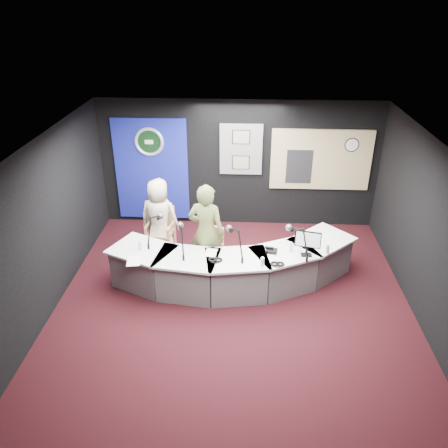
# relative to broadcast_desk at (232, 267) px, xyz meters

# --- Properties ---
(ground) EXTENTS (6.00, 6.00, 0.00)m
(ground) POSITION_rel_broadcast_desk_xyz_m (0.05, -0.55, -0.38)
(ground) COLOR black
(ground) RESTS_ON ground
(ceiling) EXTENTS (6.00, 6.00, 0.02)m
(ceiling) POSITION_rel_broadcast_desk_xyz_m (0.05, -0.55, 2.42)
(ceiling) COLOR silver
(ceiling) RESTS_ON ground
(wall_back) EXTENTS (6.00, 0.02, 2.80)m
(wall_back) POSITION_rel_broadcast_desk_xyz_m (0.05, 2.45, 1.02)
(wall_back) COLOR black
(wall_back) RESTS_ON ground
(wall_front) EXTENTS (6.00, 0.02, 2.80)m
(wall_front) POSITION_rel_broadcast_desk_xyz_m (0.05, -3.55, 1.02)
(wall_front) COLOR black
(wall_front) RESTS_ON ground
(wall_left) EXTENTS (0.02, 6.00, 2.80)m
(wall_left) POSITION_rel_broadcast_desk_xyz_m (-2.95, -0.55, 1.02)
(wall_left) COLOR black
(wall_left) RESTS_ON ground
(wall_right) EXTENTS (0.02, 6.00, 2.80)m
(wall_right) POSITION_rel_broadcast_desk_xyz_m (3.05, -0.55, 1.02)
(wall_right) COLOR black
(wall_right) RESTS_ON ground
(broadcast_desk) EXTENTS (4.50, 1.90, 0.75)m
(broadcast_desk) POSITION_rel_broadcast_desk_xyz_m (0.00, 0.00, 0.00)
(broadcast_desk) COLOR silver
(broadcast_desk) RESTS_ON ground
(backdrop_panel) EXTENTS (1.60, 0.05, 2.30)m
(backdrop_panel) POSITION_rel_broadcast_desk_xyz_m (-1.85, 2.42, 0.88)
(backdrop_panel) COLOR navy
(backdrop_panel) RESTS_ON wall_back
(agency_seal) EXTENTS (0.63, 0.07, 0.63)m
(agency_seal) POSITION_rel_broadcast_desk_xyz_m (-1.85, 2.38, 1.52)
(agency_seal) COLOR silver
(agency_seal) RESTS_ON backdrop_panel
(seal_center) EXTENTS (0.48, 0.01, 0.48)m
(seal_center) POSITION_rel_broadcast_desk_xyz_m (-1.85, 2.38, 1.52)
(seal_center) COLOR black
(seal_center) RESTS_ON backdrop_panel
(pinboard) EXTENTS (0.90, 0.04, 1.10)m
(pinboard) POSITION_rel_broadcast_desk_xyz_m (0.10, 2.42, 1.38)
(pinboard) COLOR slate
(pinboard) RESTS_ON wall_back
(framed_photo_upper) EXTENTS (0.34, 0.02, 0.27)m
(framed_photo_upper) POSITION_rel_broadcast_desk_xyz_m (0.10, 2.39, 1.65)
(framed_photo_upper) COLOR #7C755A
(framed_photo_upper) RESTS_ON pinboard
(framed_photo_lower) EXTENTS (0.34, 0.02, 0.27)m
(framed_photo_lower) POSITION_rel_broadcast_desk_xyz_m (0.10, 2.39, 1.09)
(framed_photo_lower) COLOR #7C755A
(framed_photo_lower) RESTS_ON pinboard
(booth_window_frame) EXTENTS (2.12, 0.06, 1.32)m
(booth_window_frame) POSITION_rel_broadcast_desk_xyz_m (1.80, 2.42, 1.18)
(booth_window_frame) COLOR tan
(booth_window_frame) RESTS_ON wall_back
(booth_glow) EXTENTS (2.00, 0.02, 1.20)m
(booth_glow) POSITION_rel_broadcast_desk_xyz_m (1.80, 2.41, 1.18)
(booth_glow) COLOR beige
(booth_glow) RESTS_ON booth_window_frame
(equipment_rack) EXTENTS (0.55, 0.02, 0.75)m
(equipment_rack) POSITION_rel_broadcast_desk_xyz_m (1.35, 2.39, 1.03)
(equipment_rack) COLOR black
(equipment_rack) RESTS_ON booth_window_frame
(wall_clock) EXTENTS (0.28, 0.01, 0.28)m
(wall_clock) POSITION_rel_broadcast_desk_xyz_m (2.40, 2.39, 1.52)
(wall_clock) COLOR white
(wall_clock) RESTS_ON booth_window_frame
(armchair_left) EXTENTS (0.64, 0.64, 0.99)m
(armchair_left) POSITION_rel_broadcast_desk_xyz_m (-1.46, 1.05, 0.12)
(armchair_left) COLOR tan
(armchair_left) RESTS_ON ground
(armchair_right) EXTENTS (0.76, 0.76, 1.04)m
(armchair_right) POSITION_rel_broadcast_desk_xyz_m (-0.46, 0.24, 0.15)
(armchair_right) COLOR tan
(armchair_right) RESTS_ON ground
(draped_jacket) EXTENTS (0.51, 0.18, 0.70)m
(draped_jacket) POSITION_rel_broadcast_desk_xyz_m (-1.52, 1.29, 0.24)
(draped_jacket) COLOR slate
(draped_jacket) RESTS_ON armchair_left
(person_man) EXTENTS (0.84, 0.61, 1.59)m
(person_man) POSITION_rel_broadcast_desk_xyz_m (-1.46, 1.05, 0.42)
(person_man) COLOR beige
(person_man) RESTS_ON ground
(person_woman) EXTENTS (0.76, 0.59, 1.85)m
(person_woman) POSITION_rel_broadcast_desk_xyz_m (-0.46, 0.24, 0.55)
(person_woman) COLOR #535E31
(person_woman) RESTS_ON ground
(computer_monitor) EXTENTS (0.44, 0.13, 0.30)m
(computer_monitor) POSITION_rel_broadcast_desk_xyz_m (1.28, -0.16, 0.70)
(computer_monitor) COLOR black
(computer_monitor) RESTS_ON broadcast_desk
(desk_phone) EXTENTS (0.22, 0.19, 0.05)m
(desk_phone) POSITION_rel_broadcast_desk_xyz_m (0.69, -0.08, 0.40)
(desk_phone) COLOR black
(desk_phone) RESTS_ON broadcast_desk
(headphones_near) EXTENTS (0.20, 0.20, 0.03)m
(headphones_near) POSITION_rel_broadcast_desk_xyz_m (0.77, -0.48, 0.39)
(headphones_near) COLOR black
(headphones_near) RESTS_ON broadcast_desk
(headphones_far) EXTENTS (0.22, 0.22, 0.04)m
(headphones_far) POSITION_rel_broadcast_desk_xyz_m (-0.26, -0.41, 0.39)
(headphones_far) COLOR black
(headphones_far) RESTS_ON broadcast_desk
(paper_stack) EXTENTS (0.27, 0.34, 0.00)m
(paper_stack) POSITION_rel_broadcast_desk_xyz_m (-1.62, -0.49, 0.38)
(paper_stack) COLOR white
(paper_stack) RESTS_ON broadcast_desk
(notepad) EXTENTS (0.22, 0.29, 0.00)m
(notepad) POSITION_rel_broadcast_desk_xyz_m (-0.35, -0.16, 0.38)
(notepad) COLOR white
(notepad) RESTS_ON broadcast_desk
(boom_mic_a) EXTENTS (0.24, 0.73, 0.60)m
(boom_mic_a) POSITION_rel_broadcast_desk_xyz_m (-1.39, 0.22, 0.68)
(boom_mic_a) COLOR black
(boom_mic_a) RESTS_ON broadcast_desk
(boom_mic_b) EXTENTS (0.24, 0.73, 0.60)m
(boom_mic_b) POSITION_rel_broadcast_desk_xyz_m (-0.85, -0.12, 0.68)
(boom_mic_b) COLOR black
(boom_mic_b) RESTS_ON broadcast_desk
(boom_mic_c) EXTENTS (0.36, 0.69, 0.60)m
(boom_mic_c) POSITION_rel_broadcast_desk_xyz_m (0.07, -0.17, 0.68)
(boom_mic_c) COLOR black
(boom_mic_c) RESTS_ON broadcast_desk
(boom_mic_d) EXTENTS (0.40, 0.67, 0.60)m
(boom_mic_d) POSITION_rel_broadcast_desk_xyz_m (1.12, -0.08, 0.68)
(boom_mic_d) COLOR black
(boom_mic_d) RESTS_ON broadcast_desk
(water_bottles) EXTENTS (3.29, 0.57, 0.18)m
(water_bottles) POSITION_rel_broadcast_desk_xyz_m (0.03, -0.29, 0.46)
(water_bottles) COLOR silver
(water_bottles) RESTS_ON broadcast_desk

